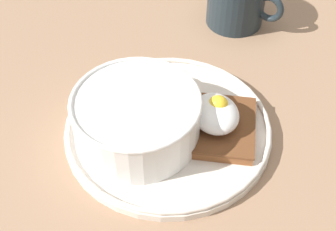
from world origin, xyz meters
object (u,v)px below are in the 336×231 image
oatmeal_bowl (137,117)px  poached_egg (216,113)px  toast_slice (214,126)px  banana_slice_front (183,85)px  banana_slice_left (155,74)px

oatmeal_bowl → poached_egg: 9.25cm
poached_egg → oatmeal_bowl: bearing=75.0°
toast_slice → oatmeal_bowl: bearing=74.7°
toast_slice → banana_slice_front: (8.36, 0.85, -0.34)cm
banana_slice_front → banana_slice_left: banana_slice_left is taller
oatmeal_bowl → toast_slice: 9.47cm
oatmeal_bowl → banana_slice_front: bearing=-53.6°
toast_slice → banana_slice_left: 11.88cm
toast_slice → poached_egg: (0.05, -0.06, 2.29)cm
toast_slice → banana_slice_front: bearing=5.8°
oatmeal_bowl → toast_slice: oatmeal_bowl is taller
banana_slice_front → toast_slice: bearing=-174.2°
oatmeal_bowl → banana_slice_left: 10.41cm
toast_slice → banana_slice_front: 8.41cm
oatmeal_bowl → toast_slice: bearing=-105.3°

